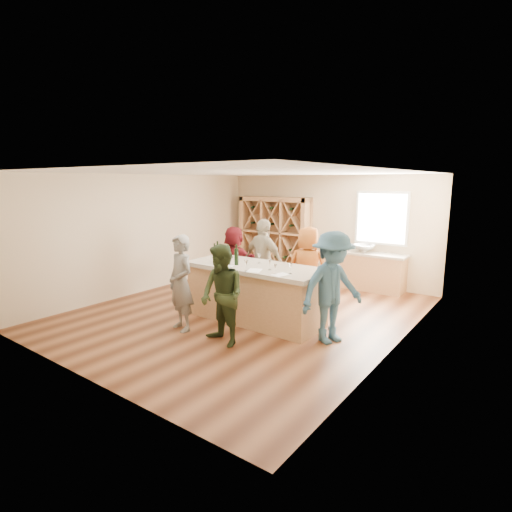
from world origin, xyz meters
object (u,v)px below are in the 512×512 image
Objects in this scene: person_server at (332,288)px; person_far_left at (234,261)px; tasting_counter_base at (255,295)px; wine_bottle_d at (228,257)px; person_far_mid at (264,261)px; person_far_right at (308,269)px; person_near_left at (181,283)px; wine_bottle_e at (236,257)px; wine_bottle_a at (218,253)px; wine_rack at (274,236)px; sink at (364,248)px; wine_bottle_b at (215,255)px; person_near_right at (222,296)px.

person_server is 3.34m from person_far_left.
wine_bottle_d reaches higher than tasting_counter_base.
person_far_mid is 1.05× the size of person_far_right.
person_far_left is (-0.68, 2.32, -0.05)m from person_near_left.
wine_bottle_e is 1.56m from person_far_right.
person_far_mid is (0.26, 1.20, -0.32)m from wine_bottle_a.
wine_rack reaches higher than sink.
person_far_mid is at bearing 80.65° from wine_bottle_b.
wine_bottle_d is at bearing -148.78° from tasting_counter_base.
person_far_left is at bearing 121.76° from person_near_left.
person_server is 1.64m from person_far_right.
person_far_left is at bearing 115.74° from wine_bottle_b.
wine_bottle_d reaches higher than sink.
person_far_right reaches higher than sink.
wine_bottle_e is at bearing 30.38° from wine_bottle_d.
tasting_counter_base is at bearing -61.47° from wine_rack.
tasting_counter_base is 1.25m from person_far_mid.
wine_bottle_e is at bearing 128.29° from person_far_left.
person_far_left reaches higher than wine_bottle_b.
wine_bottle_a is 0.18× the size of person_server.
wine_bottle_d is at bearing 40.50° from person_far_right.
person_far_mid reaches higher than wine_bottle_d.
wine_bottle_b is 0.96m from person_near_left.
tasting_counter_base is 8.61× the size of wine_bottle_d.
wine_bottle_a is 1.27m from person_far_mid.
person_far_mid is at bearing 117.36° from tasting_counter_base.
wine_bottle_d is 0.17× the size of person_far_right.
person_near_left is (-0.46, -0.99, -0.38)m from wine_bottle_e.
wine_rack is 4.06m from wine_bottle_e.
wine_bottle_b is 1.91m from person_far_right.
wine_bottle_a reaches higher than sink.
sink is 2.39m from person_far_right.
person_far_right reaches higher than wine_bottle_d.
person_server is at bearing 2.25° from wine_bottle_e.
wine_bottle_b reaches higher than tasting_counter_base.
person_near_right is (0.26, -1.25, 0.32)m from tasting_counter_base.
wine_rack is at bearing 178.51° from sink.
person_far_mid is at bearing 171.14° from person_far_left.
sink is at bearing 67.73° from wine_bottle_b.
sink is 3.96m from wine_bottle_a.
wine_bottle_e is (0.46, 0.10, 0.00)m from wine_bottle_b.
wine_bottle_a is at bearing 29.31° from person_far_right.
wine_bottle_a reaches higher than tasting_counter_base.
wine_bottle_a is at bearing 107.13° from person_near_left.
person_near_right is at bearing -43.26° from wine_bottle_b.
wine_rack reaches higher than person_far_right.
person_near_right is 2.94m from person_far_left.
person_near_left is at bearing -171.01° from person_near_right.
wine_bottle_e is (0.49, -0.02, -0.01)m from wine_bottle_a.
wine_bottle_e is at bearing -2.80° from wine_bottle_a.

